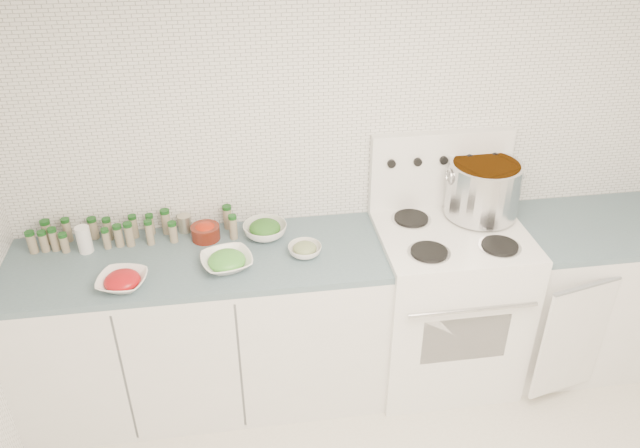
{
  "coord_description": "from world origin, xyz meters",
  "views": [
    {
      "loc": [
        -0.59,
        -1.39,
        2.63
      ],
      "look_at": [
        -0.22,
        1.14,
        1.07
      ],
      "focal_mm": 35.0,
      "sensor_mm": 36.0,
      "label": 1
    }
  ],
  "objects_px": {
    "bowl_tomato": "(122,281)",
    "bowl_snowpea": "(227,261)",
    "stock_pot": "(483,187)",
    "stove": "(444,299)"
  },
  "relations": [
    {
      "from": "stove",
      "to": "stock_pot",
      "type": "relative_size",
      "value": 3.4
    },
    {
      "from": "stove",
      "to": "bowl_snowpea",
      "type": "xyz_separation_m",
      "value": [
        -1.15,
        -0.1,
        0.44
      ]
    },
    {
      "from": "stock_pot",
      "to": "bowl_tomato",
      "type": "bearing_deg",
      "value": -170.0
    },
    {
      "from": "stock_pot",
      "to": "bowl_snowpea",
      "type": "distance_m",
      "value": 1.38
    },
    {
      "from": "stock_pot",
      "to": "bowl_tomato",
      "type": "distance_m",
      "value": 1.86
    },
    {
      "from": "bowl_tomato",
      "to": "bowl_snowpea",
      "type": "height_order",
      "value": "bowl_snowpea"
    },
    {
      "from": "stove",
      "to": "bowl_snowpea",
      "type": "bearing_deg",
      "value": -175.21
    },
    {
      "from": "stove",
      "to": "bowl_tomato",
      "type": "height_order",
      "value": "stove"
    },
    {
      "from": "bowl_snowpea",
      "to": "stock_pot",
      "type": "bearing_deg",
      "value": 10.02
    },
    {
      "from": "stove",
      "to": "bowl_snowpea",
      "type": "distance_m",
      "value": 1.24
    }
  ]
}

